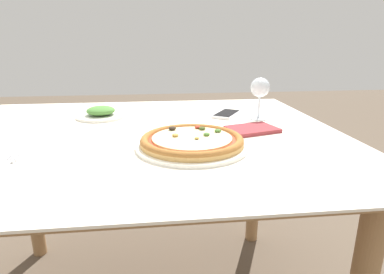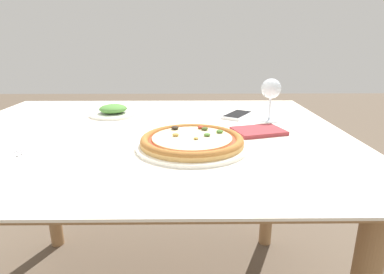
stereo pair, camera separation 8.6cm
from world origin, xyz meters
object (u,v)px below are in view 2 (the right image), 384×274
(fork, at_px, (9,159))
(side_plate, at_px, (113,111))
(pizza_plate, at_px, (192,142))
(cell_phone, at_px, (237,115))
(dining_table, at_px, (146,155))
(wine_glass_far_left, at_px, (271,91))

(fork, xyz_separation_m, side_plate, (0.15, 0.47, 0.01))
(pizza_plate, bearing_deg, cell_phone, 64.03)
(dining_table, xyz_separation_m, side_plate, (-0.15, 0.22, 0.10))
(cell_phone, bearing_deg, dining_table, -148.30)
(pizza_plate, bearing_deg, side_plate, 127.76)
(fork, relative_size, side_plate, 0.94)
(pizza_plate, height_order, cell_phone, pizza_plate)
(fork, distance_m, wine_glass_far_left, 0.83)
(dining_table, relative_size, cell_phone, 7.93)
(cell_phone, bearing_deg, wine_glass_far_left, -31.38)
(wine_glass_far_left, height_order, side_plate, wine_glass_far_left)
(cell_phone, height_order, side_plate, side_plate)
(dining_table, distance_m, cell_phone, 0.39)
(pizza_plate, distance_m, cell_phone, 0.40)
(wine_glass_far_left, bearing_deg, cell_phone, 148.62)
(pizza_plate, xyz_separation_m, fork, (-0.44, -0.09, -0.01))
(fork, height_order, cell_phone, cell_phone)
(fork, relative_size, cell_phone, 1.06)
(pizza_plate, relative_size, cell_phone, 1.91)
(cell_phone, bearing_deg, fork, -144.01)
(pizza_plate, distance_m, fork, 0.45)
(pizza_plate, bearing_deg, fork, -168.66)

